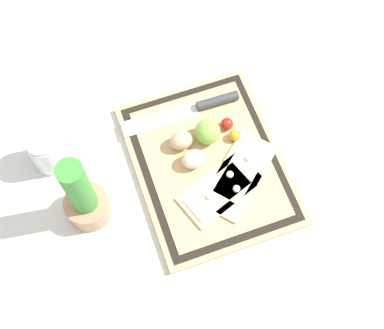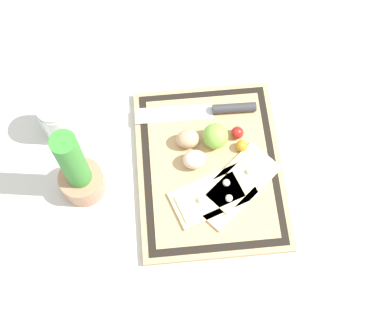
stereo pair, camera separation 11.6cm
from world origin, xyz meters
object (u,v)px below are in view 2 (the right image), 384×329
(knife, at_px, (216,110))
(cherry_tomato_red, at_px, (237,133))
(sauce_jar, at_px, (59,121))
(lime, at_px, (215,136))
(egg_pink, at_px, (195,159))
(egg_brown, at_px, (188,139))
(pizza_slice_near, at_px, (237,184))
(herb_pot, at_px, (78,173))
(pizza_slice_far, at_px, (214,195))
(cherry_tomato_yellow, at_px, (242,146))

(knife, xyz_separation_m, cherry_tomato_red, (-0.07, -0.04, 0.01))
(sauce_jar, bearing_deg, cherry_tomato_red, -98.47)
(lime, xyz_separation_m, cherry_tomato_red, (0.01, -0.05, -0.01))
(knife, distance_m, egg_pink, 0.14)
(egg_brown, relative_size, sauce_jar, 0.47)
(pizza_slice_near, height_order, herb_pot, herb_pot)
(pizza_slice_near, xyz_separation_m, pizza_slice_far, (-0.02, 0.05, 0.00))
(pizza_slice_far, xyz_separation_m, lime, (0.13, -0.02, 0.02))
(pizza_slice_far, bearing_deg, cherry_tomato_red, -25.69)
(herb_pot, bearing_deg, egg_pink, -83.82)
(egg_brown, distance_m, cherry_tomato_red, 0.11)
(knife, height_order, lime, lime)
(cherry_tomato_yellow, bearing_deg, herb_pot, 98.60)
(herb_pot, bearing_deg, egg_brown, -71.70)
(egg_pink, xyz_separation_m, lime, (0.05, -0.05, 0.01))
(pizza_slice_near, xyz_separation_m, sauce_jar, (0.18, 0.38, 0.02))
(cherry_tomato_yellow, bearing_deg, pizza_slice_near, 166.26)
(egg_pink, relative_size, lime, 0.91)
(knife, bearing_deg, egg_brown, 136.54)
(egg_pink, height_order, cherry_tomato_red, egg_pink)
(cherry_tomato_yellow, xyz_separation_m, sauce_jar, (0.09, 0.40, 0.02))
(egg_pink, relative_size, cherry_tomato_red, 1.85)
(knife, bearing_deg, herb_pot, 116.52)
(pizza_slice_near, bearing_deg, lime, 18.08)
(pizza_slice_far, distance_m, egg_brown, 0.14)
(knife, distance_m, cherry_tomato_red, 0.08)
(knife, height_order, egg_brown, egg_brown)
(cherry_tomato_yellow, xyz_separation_m, herb_pot, (-0.05, 0.35, 0.05))
(pizza_slice_far, bearing_deg, knife, -7.23)
(egg_pink, bearing_deg, cherry_tomato_red, -59.62)
(egg_brown, height_order, lime, lime)
(lime, bearing_deg, pizza_slice_near, -161.92)
(pizza_slice_far, height_order, sauce_jar, sauce_jar)
(pizza_slice_near, bearing_deg, egg_pink, 54.89)
(pizza_slice_far, distance_m, lime, 0.13)
(cherry_tomato_yellow, distance_m, sauce_jar, 0.41)
(lime, bearing_deg, egg_pink, 134.06)
(cherry_tomato_red, relative_size, sauce_jar, 0.26)
(egg_pink, height_order, lime, lime)
(cherry_tomato_red, xyz_separation_m, herb_pot, (-0.09, 0.35, 0.05))
(pizza_slice_far, height_order, lime, lime)
(cherry_tomato_red, distance_m, sauce_jar, 0.40)
(egg_brown, bearing_deg, sauce_jar, 76.59)
(egg_pink, bearing_deg, knife, -25.68)
(egg_brown, bearing_deg, knife, -43.46)
(egg_pink, distance_m, lime, 0.07)
(herb_pot, bearing_deg, pizza_slice_far, -100.92)
(cherry_tomato_red, bearing_deg, egg_brown, 94.40)
(cherry_tomato_yellow, bearing_deg, pizza_slice_far, 145.69)
(pizza_slice_far, distance_m, herb_pot, 0.29)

